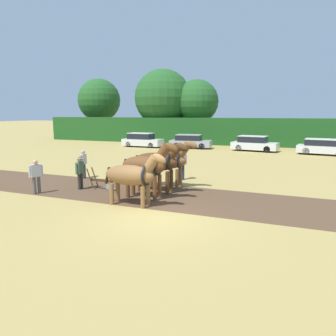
{
  "coord_description": "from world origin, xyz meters",
  "views": [
    {
      "loc": [
        4.45,
        -10.26,
        3.68
      ],
      "look_at": [
        -1.16,
        4.01,
        1.1
      ],
      "focal_mm": 35.0,
      "sensor_mm": 36.0,
      "label": 1
    }
  ],
  "objects_px": {
    "tree_center_left": "(197,102)",
    "draft_horse_trail_left": "(158,162)",
    "farmer_beside_team": "(181,162)",
    "draft_horse_lead_right": "(146,166)",
    "draft_horse_lead_left": "(132,175)",
    "farmer_onlooker_left": "(36,174)",
    "tree_left": "(163,98)",
    "parked_car_far_left": "(142,140)",
    "parked_car_center": "(323,147)",
    "farmer_onlooker_right": "(83,162)",
    "farmer_at_plow": "(80,170)",
    "tree_far_left": "(99,100)",
    "draft_horse_trail_right": "(168,160)",
    "parked_car_center_left": "(254,144)",
    "parked_car_left": "(190,142)",
    "plow": "(104,183)"
  },
  "relations": [
    {
      "from": "tree_center_left",
      "to": "draft_horse_trail_left",
      "type": "distance_m",
      "value": 27.94
    },
    {
      "from": "farmer_beside_team",
      "to": "tree_center_left",
      "type": "bearing_deg",
      "value": 146.19
    },
    {
      "from": "draft_horse_lead_right",
      "to": "draft_horse_trail_left",
      "type": "relative_size",
      "value": 0.97
    },
    {
      "from": "draft_horse_lead_left",
      "to": "farmer_onlooker_left",
      "type": "bearing_deg",
      "value": 179.88
    },
    {
      "from": "tree_left",
      "to": "draft_horse_lead_left",
      "type": "height_order",
      "value": "tree_left"
    },
    {
      "from": "farmer_onlooker_left",
      "to": "farmer_beside_team",
      "type": "bearing_deg",
      "value": 74.4
    },
    {
      "from": "parked_car_far_left",
      "to": "parked_car_center",
      "type": "xyz_separation_m",
      "value": [
        18.0,
        -0.37,
        -0.04
      ]
    },
    {
      "from": "draft_horse_lead_left",
      "to": "farmer_onlooker_right",
      "type": "bearing_deg",
      "value": 143.7
    },
    {
      "from": "draft_horse_lead_right",
      "to": "farmer_at_plow",
      "type": "distance_m",
      "value": 3.76
    },
    {
      "from": "parked_car_center",
      "to": "tree_center_left",
      "type": "bearing_deg",
      "value": 156.73
    },
    {
      "from": "draft_horse_lead_left",
      "to": "farmer_beside_team",
      "type": "distance_m",
      "value": 5.49
    },
    {
      "from": "tree_far_left",
      "to": "tree_center_left",
      "type": "bearing_deg",
      "value": -5.86
    },
    {
      "from": "tree_far_left",
      "to": "farmer_onlooker_right",
      "type": "bearing_deg",
      "value": -58.63
    },
    {
      "from": "draft_horse_trail_left",
      "to": "parked_car_far_left",
      "type": "relative_size",
      "value": 0.64
    },
    {
      "from": "draft_horse_trail_left",
      "to": "farmer_beside_team",
      "type": "relative_size",
      "value": 1.62
    },
    {
      "from": "tree_far_left",
      "to": "draft_horse_trail_left",
      "type": "height_order",
      "value": "tree_far_left"
    },
    {
      "from": "draft_horse_trail_right",
      "to": "parked_car_center_left",
      "type": "relative_size",
      "value": 0.64
    },
    {
      "from": "farmer_at_plow",
      "to": "tree_center_left",
      "type": "bearing_deg",
      "value": 91.69
    },
    {
      "from": "draft_horse_lead_right",
      "to": "tree_far_left",
      "type": "bearing_deg",
      "value": 127.03
    },
    {
      "from": "farmer_onlooker_right",
      "to": "parked_car_center",
      "type": "relative_size",
      "value": 0.35
    },
    {
      "from": "draft_horse_lead_right",
      "to": "parked_car_left",
      "type": "relative_size",
      "value": 0.62
    },
    {
      "from": "plow",
      "to": "draft_horse_trail_left",
      "type": "bearing_deg",
      "value": 13.57
    },
    {
      "from": "draft_horse_lead_left",
      "to": "draft_horse_trail_left",
      "type": "distance_m",
      "value": 2.5
    },
    {
      "from": "tree_far_left",
      "to": "draft_horse_lead_right",
      "type": "relative_size",
      "value": 3.15
    },
    {
      "from": "draft_horse_lead_right",
      "to": "parked_car_far_left",
      "type": "height_order",
      "value": "draft_horse_lead_right"
    },
    {
      "from": "draft_horse_lead_right",
      "to": "farmer_onlooker_right",
      "type": "relative_size",
      "value": 1.71
    },
    {
      "from": "tree_left",
      "to": "farmer_onlooker_right",
      "type": "distance_m",
      "value": 26.01
    },
    {
      "from": "tree_center_left",
      "to": "plow",
      "type": "height_order",
      "value": "tree_center_left"
    },
    {
      "from": "draft_horse_trail_right",
      "to": "farmer_onlooker_left",
      "type": "xyz_separation_m",
      "value": [
        -5.07,
        -3.64,
        -0.42
      ]
    },
    {
      "from": "draft_horse_lead_right",
      "to": "draft_horse_trail_right",
      "type": "bearing_deg",
      "value": 89.97
    },
    {
      "from": "draft_horse_lead_right",
      "to": "draft_horse_lead_left",
      "type": "bearing_deg",
      "value": -90.32
    },
    {
      "from": "draft_horse_trail_right",
      "to": "plow",
      "type": "bearing_deg",
      "value": -144.22
    },
    {
      "from": "parked_car_center",
      "to": "parked_car_left",
      "type": "bearing_deg",
      "value": -175.66
    },
    {
      "from": "tree_far_left",
      "to": "farmer_onlooker_left",
      "type": "bearing_deg",
      "value": -61.64
    },
    {
      "from": "farmer_onlooker_left",
      "to": "tree_far_left",
      "type": "bearing_deg",
      "value": 146.66
    },
    {
      "from": "farmer_at_plow",
      "to": "parked_car_far_left",
      "type": "bearing_deg",
      "value": 104.09
    },
    {
      "from": "draft_horse_trail_right",
      "to": "parked_car_center_left",
      "type": "bearing_deg",
      "value": 84.08
    },
    {
      "from": "tree_far_left",
      "to": "draft_horse_trail_left",
      "type": "bearing_deg",
      "value": -52.72
    },
    {
      "from": "tree_center_left",
      "to": "farmer_onlooker_right",
      "type": "relative_size",
      "value": 4.89
    },
    {
      "from": "tree_center_left",
      "to": "parked_car_center_left",
      "type": "height_order",
      "value": "tree_center_left"
    },
    {
      "from": "draft_horse_trail_right",
      "to": "tree_far_left",
      "type": "bearing_deg",
      "value": 129.49
    },
    {
      "from": "parked_car_center_left",
      "to": "parked_car_far_left",
      "type": "bearing_deg",
      "value": -170.03
    },
    {
      "from": "tree_left",
      "to": "farmer_beside_team",
      "type": "bearing_deg",
      "value": -65.39
    },
    {
      "from": "tree_left",
      "to": "draft_horse_lead_right",
      "type": "height_order",
      "value": "tree_left"
    },
    {
      "from": "plow",
      "to": "farmer_onlooker_right",
      "type": "distance_m",
      "value": 3.37
    },
    {
      "from": "tree_center_left",
      "to": "parked_car_far_left",
      "type": "distance_m",
      "value": 10.25
    },
    {
      "from": "tree_center_left",
      "to": "draft_horse_lead_right",
      "type": "bearing_deg",
      "value": -77.7
    },
    {
      "from": "parked_car_far_left",
      "to": "parked_car_center",
      "type": "relative_size",
      "value": 0.97
    },
    {
      "from": "plow",
      "to": "parked_car_far_left",
      "type": "relative_size",
      "value": 0.33
    },
    {
      "from": "draft_horse_lead_right",
      "to": "draft_horse_trail_right",
      "type": "height_order",
      "value": "draft_horse_lead_right"
    }
  ]
}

